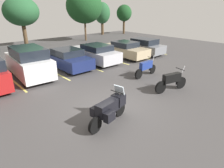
{
  "coord_description": "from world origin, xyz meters",
  "views": [
    {
      "loc": [
        -5.1,
        -5.83,
        4.29
      ],
      "look_at": [
        0.62,
        0.54,
        0.86
      ],
      "focal_mm": 30.81,
      "sensor_mm": 36.0,
      "label": 1
    }
  ],
  "objects_px": {
    "car_navy": "(67,59)",
    "car_silver": "(94,53)",
    "motorcycle_touring": "(110,108)",
    "car_white": "(29,63)",
    "motorcycle_third": "(172,81)",
    "car_grey": "(142,46)",
    "car_tan": "(124,50)",
    "motorcycle_second": "(146,68)"
  },
  "relations": [
    {
      "from": "motorcycle_touring",
      "to": "car_tan",
      "type": "distance_m",
      "value": 10.98
    },
    {
      "from": "motorcycle_touring",
      "to": "motorcycle_third",
      "type": "xyz_separation_m",
      "value": [
        4.58,
        0.12,
        -0.07
      ]
    },
    {
      "from": "car_navy",
      "to": "car_grey",
      "type": "height_order",
      "value": "car_grey"
    },
    {
      "from": "car_white",
      "to": "motorcycle_third",
      "type": "bearing_deg",
      "value": -56.5
    },
    {
      "from": "motorcycle_second",
      "to": "car_tan",
      "type": "xyz_separation_m",
      "value": [
        2.73,
        4.72,
        0.11
      ]
    },
    {
      "from": "motorcycle_third",
      "to": "car_silver",
      "type": "height_order",
      "value": "car_silver"
    },
    {
      "from": "car_tan",
      "to": "motorcycle_third",
      "type": "bearing_deg",
      "value": -116.75
    },
    {
      "from": "motorcycle_touring",
      "to": "motorcycle_third",
      "type": "height_order",
      "value": "motorcycle_touring"
    },
    {
      "from": "car_navy",
      "to": "motorcycle_touring",
      "type": "bearing_deg",
      "value": -108.26
    },
    {
      "from": "motorcycle_third",
      "to": "car_tan",
      "type": "bearing_deg",
      "value": 63.25
    },
    {
      "from": "motorcycle_second",
      "to": "motorcycle_third",
      "type": "relative_size",
      "value": 1.02
    },
    {
      "from": "motorcycle_touring",
      "to": "motorcycle_third",
      "type": "bearing_deg",
      "value": 1.46
    },
    {
      "from": "car_grey",
      "to": "car_navy",
      "type": "bearing_deg",
      "value": 175.22
    },
    {
      "from": "car_white",
      "to": "car_tan",
      "type": "xyz_separation_m",
      "value": [
        8.51,
        -0.19,
        -0.3
      ]
    },
    {
      "from": "car_navy",
      "to": "car_silver",
      "type": "xyz_separation_m",
      "value": [
        2.56,
        -0.03,
        0.03
      ]
    },
    {
      "from": "car_white",
      "to": "car_silver",
      "type": "distance_m",
      "value": 5.44
    },
    {
      "from": "motorcycle_second",
      "to": "car_tan",
      "type": "height_order",
      "value": "car_tan"
    },
    {
      "from": "motorcycle_third",
      "to": "car_white",
      "type": "bearing_deg",
      "value": 123.5
    },
    {
      "from": "motorcycle_third",
      "to": "car_navy",
      "type": "height_order",
      "value": "car_navy"
    },
    {
      "from": "car_white",
      "to": "motorcycle_touring",
      "type": "bearing_deg",
      "value": -87.65
    },
    {
      "from": "motorcycle_third",
      "to": "car_grey",
      "type": "bearing_deg",
      "value": 50.04
    },
    {
      "from": "motorcycle_third",
      "to": "car_tan",
      "type": "distance_m",
      "value": 8.05
    },
    {
      "from": "car_navy",
      "to": "motorcycle_second",
      "type": "bearing_deg",
      "value": -60.77
    },
    {
      "from": "car_tan",
      "to": "car_grey",
      "type": "relative_size",
      "value": 1.01
    },
    {
      "from": "car_white",
      "to": "car_tan",
      "type": "height_order",
      "value": "car_white"
    },
    {
      "from": "motorcycle_second",
      "to": "motorcycle_third",
      "type": "xyz_separation_m",
      "value": [
        -0.89,
        -2.47,
        0.01
      ]
    },
    {
      "from": "car_navy",
      "to": "motorcycle_third",
      "type": "bearing_deg",
      "value": -75.27
    },
    {
      "from": "car_tan",
      "to": "car_grey",
      "type": "height_order",
      "value": "car_grey"
    },
    {
      "from": "motorcycle_touring",
      "to": "car_navy",
      "type": "height_order",
      "value": "car_navy"
    },
    {
      "from": "motorcycle_touring",
      "to": "car_white",
      "type": "bearing_deg",
      "value": 92.35
    },
    {
      "from": "motorcycle_touring",
      "to": "car_white",
      "type": "height_order",
      "value": "car_white"
    },
    {
      "from": "car_white",
      "to": "car_navy",
      "type": "height_order",
      "value": "car_white"
    },
    {
      "from": "car_navy",
      "to": "car_silver",
      "type": "height_order",
      "value": "car_silver"
    },
    {
      "from": "car_navy",
      "to": "car_silver",
      "type": "bearing_deg",
      "value": -0.64
    },
    {
      "from": "motorcycle_touring",
      "to": "car_grey",
      "type": "distance_m",
      "value": 12.64
    },
    {
      "from": "motorcycle_touring",
      "to": "car_white",
      "type": "xyz_separation_m",
      "value": [
        -0.31,
        7.5,
        0.33
      ]
    },
    {
      "from": "motorcycle_touring",
      "to": "car_silver",
      "type": "distance_m",
      "value": 9.29
    },
    {
      "from": "car_white",
      "to": "car_navy",
      "type": "xyz_separation_m",
      "value": [
        2.87,
        0.28,
        -0.29
      ]
    },
    {
      "from": "car_silver",
      "to": "car_navy",
      "type": "bearing_deg",
      "value": 179.36
    },
    {
      "from": "car_silver",
      "to": "car_tan",
      "type": "height_order",
      "value": "car_silver"
    },
    {
      "from": "car_navy",
      "to": "car_tan",
      "type": "xyz_separation_m",
      "value": [
        5.64,
        -0.47,
        -0.01
      ]
    },
    {
      "from": "motorcycle_touring",
      "to": "car_white",
      "type": "relative_size",
      "value": 0.47
    }
  ]
}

